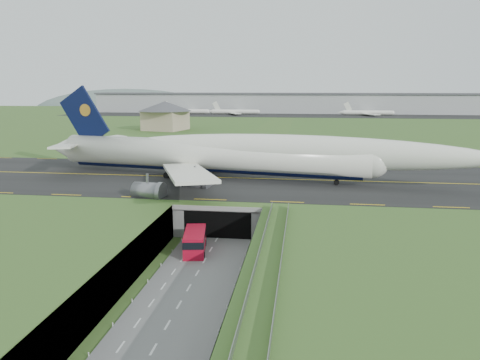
# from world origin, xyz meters

# --- Properties ---
(ground) EXTENTS (900.00, 900.00, 0.00)m
(ground) POSITION_xyz_m (0.00, 0.00, 0.00)
(ground) COLOR #336126
(ground) RESTS_ON ground
(airfield_deck) EXTENTS (800.00, 800.00, 6.00)m
(airfield_deck) POSITION_xyz_m (0.00, 0.00, 3.00)
(airfield_deck) COLOR gray
(airfield_deck) RESTS_ON ground
(trench_road) EXTENTS (12.00, 75.00, 0.20)m
(trench_road) POSITION_xyz_m (0.00, -7.50, 0.10)
(trench_road) COLOR slate
(trench_road) RESTS_ON ground
(taxiway) EXTENTS (800.00, 44.00, 0.18)m
(taxiway) POSITION_xyz_m (0.00, 33.00, 6.09)
(taxiway) COLOR black
(taxiway) RESTS_ON airfield_deck
(tunnel_portal) EXTENTS (17.00, 22.30, 6.00)m
(tunnel_portal) POSITION_xyz_m (0.00, 16.71, 3.33)
(tunnel_portal) COLOR gray
(tunnel_portal) RESTS_ON ground
(guideway) EXTENTS (3.00, 53.00, 7.05)m
(guideway) POSITION_xyz_m (11.00, -19.11, 5.32)
(guideway) COLOR #A8A8A3
(guideway) RESTS_ON ground
(jumbo_jet) EXTENTS (102.03, 63.65, 21.35)m
(jumbo_jet) POSITION_xyz_m (0.82, 31.55, 11.76)
(jumbo_jet) COLOR white
(jumbo_jet) RESTS_ON ground
(shuttle_tram) EXTENTS (4.66, 9.13, 3.53)m
(shuttle_tram) POSITION_xyz_m (-2.35, 0.73, 1.92)
(shuttle_tram) COLOR #B30B25
(shuttle_tram) RESTS_ON ground
(service_building) EXTENTS (30.09, 30.09, 13.64)m
(service_building) POSITION_xyz_m (-50.50, 146.50, 14.08)
(service_building) COLOR tan
(service_building) RESTS_ON ground
(cargo_terminal) EXTENTS (320.00, 67.00, 15.60)m
(cargo_terminal) POSITION_xyz_m (-0.16, 299.41, 13.96)
(cargo_terminal) COLOR #B2B2B2
(cargo_terminal) RESTS_ON ground
(distant_hills) EXTENTS (700.00, 91.00, 60.00)m
(distant_hills) POSITION_xyz_m (64.38, 430.00, -4.00)
(distant_hills) COLOR slate
(distant_hills) RESTS_ON ground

